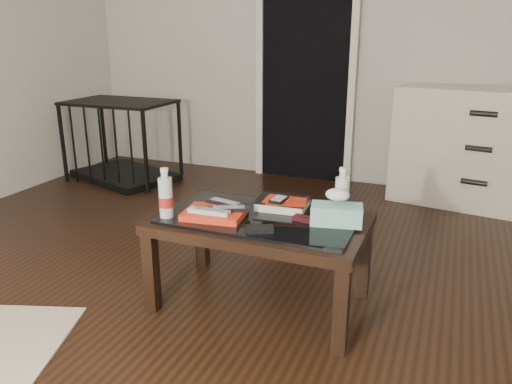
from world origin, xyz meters
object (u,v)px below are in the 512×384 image
(coffee_table, at_px, (261,229))
(water_bottle_left, at_px, (166,193))
(dresser, at_px, (477,148))
(pet_crate, at_px, (124,154))
(textbook, at_px, (283,203))
(water_bottle_right, at_px, (342,192))
(tissue_box, at_px, (336,215))

(coffee_table, distance_m, water_bottle_left, 0.48)
(water_bottle_left, bearing_deg, dresser, 57.30)
(dresser, xyz_separation_m, pet_crate, (-2.94, -0.42, -0.22))
(textbook, bearing_deg, water_bottle_left, -149.91)
(pet_crate, relative_size, water_bottle_right, 4.39)
(pet_crate, bearing_deg, textbook, -16.58)
(textbook, bearing_deg, pet_crate, 140.31)
(dresser, xyz_separation_m, tissue_box, (-0.63, -1.97, 0.06))
(dresser, bearing_deg, tissue_box, -98.88)
(pet_crate, bearing_deg, water_bottle_right, -13.10)
(coffee_table, distance_m, pet_crate, 2.52)
(pet_crate, xyz_separation_m, water_bottle_left, (1.55, -1.75, 0.35))
(coffee_table, height_order, textbook, textbook)
(dresser, height_order, pet_crate, dresser)
(textbook, bearing_deg, coffee_table, -114.95)
(pet_crate, xyz_separation_m, tissue_box, (2.31, -1.54, 0.28))
(coffee_table, xyz_separation_m, textbook, (0.06, 0.15, 0.09))
(dresser, xyz_separation_m, water_bottle_right, (-0.63, -1.86, 0.13))
(dresser, height_order, water_bottle_left, dresser)
(coffee_table, distance_m, textbook, 0.18)
(water_bottle_right, relative_size, tissue_box, 1.03)
(water_bottle_left, xyz_separation_m, water_bottle_right, (0.76, 0.32, 0.00))
(textbook, relative_size, tissue_box, 1.09)
(dresser, distance_m, pet_crate, 2.98)
(coffee_table, xyz_separation_m, water_bottle_right, (0.35, 0.15, 0.18))
(water_bottle_left, height_order, tissue_box, water_bottle_left)
(dresser, bearing_deg, coffee_table, -107.27)
(pet_crate, bearing_deg, dresser, 26.92)
(pet_crate, distance_m, water_bottle_left, 2.36)
(coffee_table, bearing_deg, dresser, 63.85)
(tissue_box, bearing_deg, pet_crate, 134.87)
(dresser, xyz_separation_m, water_bottle_left, (-1.40, -2.17, 0.13))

